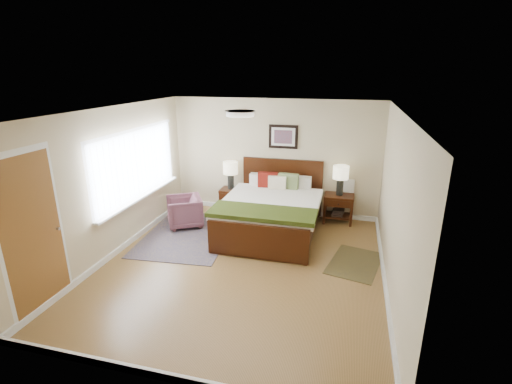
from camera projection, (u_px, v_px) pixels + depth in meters
floor at (242, 265)px, 6.10m from camera, size 5.00×5.00×0.00m
back_wall at (274, 158)px, 8.00m from camera, size 4.50×0.04×2.50m
front_wall at (163, 277)px, 3.41m from camera, size 4.50×0.04×2.50m
left_wall at (113, 183)px, 6.24m from camera, size 0.04×5.00×2.50m
right_wall at (395, 206)px, 5.17m from camera, size 0.04×5.00×2.50m
ceiling at (240, 111)px, 5.31m from camera, size 4.50×5.00×0.02m
window at (138, 166)px, 6.83m from camera, size 0.11×2.72×1.32m
door at (33, 235)px, 4.68m from camera, size 0.06×1.00×2.18m
ceil_fixture at (240, 113)px, 5.32m from camera, size 0.44×0.44×0.08m
bed at (272, 206)px, 7.15m from camera, size 1.86×2.27×1.22m
wall_art at (283, 137)px, 7.78m from camera, size 0.62×0.05×0.50m
nightstand_left at (231, 194)px, 8.26m from camera, size 0.45×0.41×0.54m
nightstand_right at (338, 206)px, 7.72m from camera, size 0.60×0.45×0.60m
lamp_left at (231, 171)px, 8.10m from camera, size 0.32×0.32×0.61m
lamp_right at (341, 175)px, 7.53m from camera, size 0.32×0.32×0.61m
armchair at (184, 211)px, 7.55m from camera, size 0.93×0.92×0.62m
rug_persian at (188, 234)px, 7.22m from camera, size 1.76×2.36×0.01m
rug_navy at (355, 263)px, 6.16m from camera, size 0.99×1.28×0.01m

